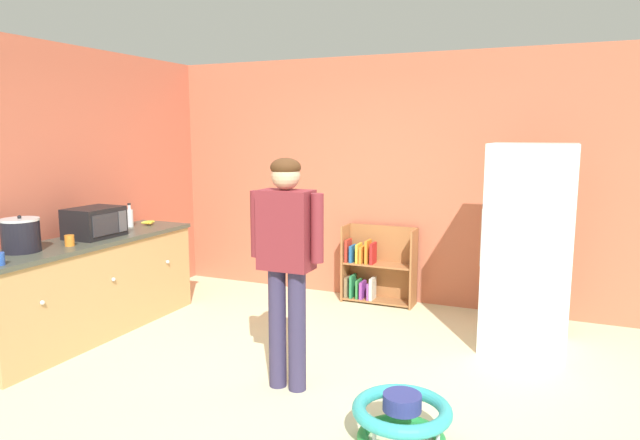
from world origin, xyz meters
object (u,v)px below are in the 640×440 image
Objects in this scene: kitchen_counter at (88,287)px; red_cup at (31,241)px; standing_person at (286,252)px; baby_walker at (402,419)px; microwave at (95,222)px; banana_bunch at (150,222)px; clear_bottle at (130,217)px; bookshelf at (374,269)px; refrigerator at (528,248)px; orange_cup at (70,241)px; crock_pot at (21,235)px.

red_cup is (-0.20, -0.41, 0.50)m from kitchen_counter.
baby_walker is at bearing -22.90° from standing_person.
microwave is 3.03× the size of banana_bunch.
clear_bottle reaches higher than kitchen_counter.
refrigerator is at bearing -25.07° from bookshelf.
banana_bunch is 1.17m from orange_cup.
standing_person reaches higher than clear_bottle.
refrigerator is 18.74× the size of red_cup.
kitchen_counter is at bearing 84.28° from crock_pot.
refrigerator is 7.24× the size of clear_bottle.
standing_person is 5.55× the size of crock_pot.
crock_pot is (-0.06, -0.60, 0.59)m from kitchen_counter.
crock_pot is 1.51m from banana_bunch.
banana_bunch is 1.32m from red_cup.
red_cup is (-2.40, -0.14, -0.08)m from standing_person.
standing_person is (0.08, -2.31, 0.66)m from bookshelf.
orange_cup reaches higher than banana_bunch.
kitchen_counter is at bearing -161.07° from refrigerator.
kitchen_counter is 24.41× the size of red_cup.
baby_walker is at bearing -4.67° from red_cup.
baby_walker is 3.82× the size of banana_bunch.
banana_bunch is 0.64× the size of clear_bottle.
standing_person is 3.53× the size of microwave.
bookshelf is at bearing 46.53° from red_cup.
microwave is 0.61m from clear_bottle.
bookshelf is 0.50× the size of standing_person.
bookshelf is 3.46× the size of clear_bottle.
banana_bunch is (-0.01, 0.90, 0.48)m from kitchen_counter.
banana_bunch reaches higher than baby_walker.
crock_pot is 1.33m from clear_bottle.
kitchen_counter reaches higher than baby_walker.
kitchen_counter is 0.57m from orange_cup.
microwave is at bearing 85.53° from crock_pot.
banana_bunch is at bearing 153.63° from baby_walker.
bookshelf is at bearing 30.37° from clear_bottle.
red_cup is (-2.32, -2.45, 0.58)m from bookshelf.
standing_person is 10.71× the size of banana_bunch.
bookshelf is (-1.62, 0.76, -0.52)m from refrigerator.
clear_bottle is (-0.11, -0.17, 0.07)m from banana_bunch.
bookshelf is at bearing 154.93° from refrigerator.
crock_pot is (-2.18, -2.64, 0.67)m from bookshelf.
standing_person is at bearing -88.05° from bookshelf.
refrigerator is 3.77m from banana_bunch.
red_cup is at bearing -133.47° from bookshelf.
bookshelf is 2.93m from baby_walker.
microwave is at bearing -78.69° from clear_bottle.
clear_bottle is (-0.06, 1.33, -0.04)m from crock_pot.
refrigerator reaches higher than baby_walker.
crock_pot is at bearing -95.72° from kitchen_counter.
kitchen_counter is at bearing 173.03° from standing_person.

